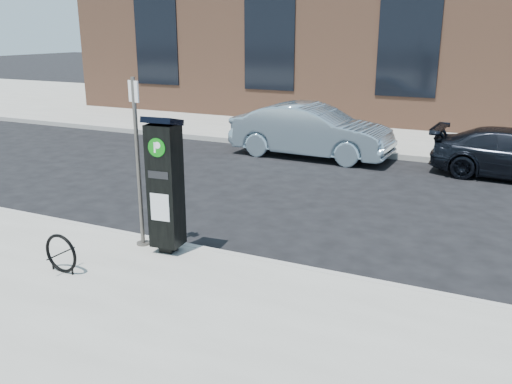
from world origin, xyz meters
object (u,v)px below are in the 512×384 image
Objects in this scene: parking_kiosk at (165,184)px; car_silver at (311,131)px; sign_pole at (138,165)px; bike_rack at (61,254)px.

parking_kiosk is 0.47× the size of car_silver.
car_silver is at bearing 107.25° from sign_pole.
sign_pole is 0.59× the size of car_silver.
bike_rack is at bearing -130.73° from parking_kiosk.
parking_kiosk is 0.57m from sign_pole.
car_silver is at bearing 88.20° from parking_kiosk.
car_silver is (0.07, 7.59, -0.72)m from sign_pole.
parking_kiosk reaches higher than car_silver.
sign_pole is at bearing -178.92° from car_silver.
parking_kiosk reaches higher than bike_rack.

